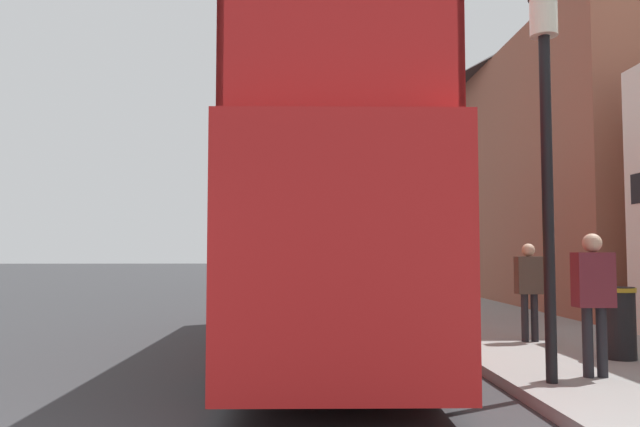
% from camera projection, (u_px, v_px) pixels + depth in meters
% --- Properties ---
extents(ground_plane, '(144.00, 144.00, 0.00)m').
position_uv_depth(ground_plane, '(214.00, 294.00, 24.41)').
color(ground_plane, '#333335').
extents(sidewalk, '(3.76, 108.00, 0.14)m').
position_uv_depth(sidewalk, '(419.00, 298.00, 21.74)').
color(sidewalk, gray).
rests_on(sidewalk, ground_plane).
extents(brick_terrace_rear, '(6.00, 21.86, 10.18)m').
position_uv_depth(brick_terrace_rear, '(533.00, 163.00, 24.08)').
color(brick_terrace_rear, '#935642').
rests_on(brick_terrace_rear, ground_plane).
extents(tour_bus, '(2.70, 10.25, 4.14)m').
position_uv_depth(tour_bus, '(328.00, 238.00, 10.70)').
color(tour_bus, red).
rests_on(tour_bus, ground_plane).
extents(parked_car_ahead_of_bus, '(1.88, 3.99, 1.39)m').
position_uv_depth(parked_car_ahead_of_bus, '(341.00, 287.00, 18.10)').
color(parked_car_ahead_of_bus, maroon).
rests_on(parked_car_ahead_of_bus, ground_plane).
extents(pedestrian_second, '(0.45, 0.25, 1.72)m').
position_uv_depth(pedestrian_second, '(593.00, 290.00, 7.52)').
color(pedestrian_second, '#232328').
rests_on(pedestrian_second, sidewalk).
extents(pedestrian_third, '(0.43, 0.24, 1.65)m').
position_uv_depth(pedestrian_third, '(529.00, 282.00, 10.52)').
color(pedestrian_third, '#232328').
rests_on(pedestrian_third, sidewalk).
extents(lamp_post_nearest, '(0.35, 0.35, 4.72)m').
position_uv_depth(lamp_post_nearest, '(545.00, 103.00, 7.34)').
color(lamp_post_nearest, black).
rests_on(lamp_post_nearest, sidewalk).
extents(lamp_post_second, '(0.35, 0.35, 5.17)m').
position_uv_depth(lamp_post_second, '(425.00, 166.00, 14.62)').
color(lamp_post_second, black).
rests_on(lamp_post_second, sidewalk).
extents(lamp_post_third, '(0.35, 0.35, 4.71)m').
position_uv_depth(lamp_post_third, '(375.00, 203.00, 21.85)').
color(lamp_post_third, black).
rests_on(lamp_post_third, sidewalk).
extents(litter_bin, '(0.48, 0.48, 1.01)m').
position_uv_depth(litter_bin, '(619.00, 321.00, 8.77)').
color(litter_bin, black).
rests_on(litter_bin, sidewalk).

